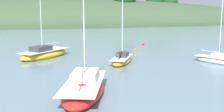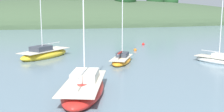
% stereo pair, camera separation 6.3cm
% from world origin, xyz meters
% --- Properties ---
extents(far_shoreline_hill, '(150.00, 36.00, 20.47)m').
position_xyz_m(far_shoreline_hill, '(0.07, 88.07, 0.11)').
color(far_shoreline_hill, '#384C33').
rests_on(far_shoreline_hill, ground).
extents(sailboat_teal_outer, '(4.14, 5.31, 7.11)m').
position_xyz_m(sailboat_teal_outer, '(11.88, 20.07, 0.33)').
color(sailboat_teal_outer, white).
rests_on(sailboat_teal_outer, ground).
extents(sailboat_blue_center, '(4.77, 8.43, 10.24)m').
position_xyz_m(sailboat_blue_center, '(-3.79, 11.59, 0.47)').
color(sailboat_blue_center, red).
rests_on(sailboat_blue_center, ground).
extents(sailboat_cream_ketch, '(6.86, 7.18, 10.69)m').
position_xyz_m(sailboat_cream_ketch, '(-6.89, 27.37, 0.44)').
color(sailboat_cream_ketch, gold).
rests_on(sailboat_cream_ketch, ground).
extents(sailboat_navy_dinghy, '(3.94, 5.53, 7.47)m').
position_xyz_m(sailboat_navy_dinghy, '(1.54, 22.15, 0.35)').
color(sailboat_navy_dinghy, orange).
rests_on(sailboat_navy_dinghy, ground).
extents(mooring_buoy_inner, '(0.44, 0.44, 0.54)m').
position_xyz_m(mooring_buoy_inner, '(5.40, 30.06, 0.12)').
color(mooring_buoy_inner, orange).
rests_on(mooring_buoy_inner, ground).
extents(mooring_buoy_outer, '(0.44, 0.44, 0.54)m').
position_xyz_m(mooring_buoy_outer, '(8.39, 35.64, 0.12)').
color(mooring_buoy_outer, red).
rests_on(mooring_buoy_outer, ground).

